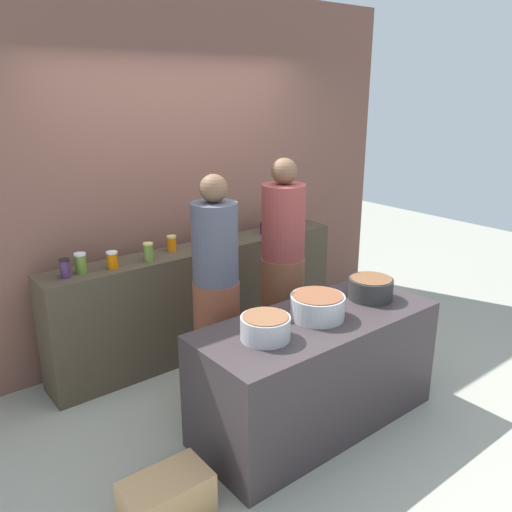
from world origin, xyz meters
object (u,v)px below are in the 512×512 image
object	(u,v)px
preserve_jar_0	(65,268)
preserve_jar_6	(225,235)
bread_crate	(167,497)
preserve_jar_11	(297,220)
preserve_jar_1	(81,263)
preserve_jar_3	(148,252)
preserve_jar_9	(266,224)
cook_in_cap	(282,277)
preserve_jar_2	(112,260)
preserve_jar_7	(233,232)
cooking_pot_left	(265,327)
cook_with_tongs	(216,302)
preserve_jar_5	(204,239)
preserve_jar_10	(290,220)
preserve_jar_4	(172,243)
preserve_jar_8	(264,228)
cooking_pot_center	(317,307)
cooking_pot_right	(371,288)

from	to	relation	value
preserve_jar_0	preserve_jar_6	bearing A→B (deg)	0.03
bread_crate	preserve_jar_11	bearing A→B (deg)	33.07
preserve_jar_1	preserve_jar_3	bearing A→B (deg)	-6.55
preserve_jar_9	bread_crate	bearing A→B (deg)	-141.78
preserve_jar_11	cook_in_cap	xyz separation A→B (m)	(-0.79, -0.69, -0.21)
preserve_jar_2	preserve_jar_7	world-z (taller)	preserve_jar_2
preserve_jar_0	bread_crate	size ratio (longest dim) A/B	0.29
cooking_pot_left	cook_with_tongs	bearing A→B (deg)	80.46
preserve_jar_2	preserve_jar_11	world-z (taller)	preserve_jar_2
preserve_jar_5	preserve_jar_10	bearing A→B (deg)	0.75
preserve_jar_5	preserve_jar_11	xyz separation A→B (m)	(1.09, 0.03, -0.01)
preserve_jar_3	preserve_jar_9	size ratio (longest dim) A/B	1.31
preserve_jar_2	preserve_jar_4	world-z (taller)	preserve_jar_2
preserve_jar_6	bread_crate	size ratio (longest dim) A/B	0.29
preserve_jar_0	preserve_jar_2	bearing A→B (deg)	-3.60
preserve_jar_3	preserve_jar_2	bearing A→B (deg)	177.98
preserve_jar_0	preserve_jar_5	distance (m)	1.19
preserve_jar_1	cook_in_cap	distance (m)	1.53
preserve_jar_8	cooking_pot_center	distance (m)	1.53
cook_with_tongs	preserve_jar_6	bearing A→B (deg)	50.37
preserve_jar_3	preserve_jar_8	distance (m)	1.19
preserve_jar_6	cook_in_cap	world-z (taller)	cook_in_cap
preserve_jar_5	cooking_pot_center	distance (m)	1.40
preserve_jar_10	preserve_jar_11	world-z (taller)	preserve_jar_10
cook_in_cap	preserve_jar_5	bearing A→B (deg)	114.48
preserve_jar_6	cook_in_cap	xyz separation A→B (m)	(0.11, -0.63, -0.23)
preserve_jar_3	cook_in_cap	distance (m)	1.07
preserve_jar_4	preserve_jar_5	world-z (taller)	preserve_jar_4
preserve_jar_7	preserve_jar_4	bearing A→B (deg)	176.56
preserve_jar_9	cook_in_cap	size ratio (longest dim) A/B	0.06
cooking_pot_left	preserve_jar_6	bearing A→B (deg)	63.49
preserve_jar_8	cook_in_cap	bearing A→B (deg)	-117.69
cooking_pot_right	preserve_jar_3	bearing A→B (deg)	128.22
preserve_jar_9	preserve_jar_10	size ratio (longest dim) A/B	0.82
preserve_jar_7	cook_with_tongs	world-z (taller)	cook_with_tongs
cook_in_cap	bread_crate	size ratio (longest dim) A/B	3.65
preserve_jar_10	preserve_jar_2	bearing A→B (deg)	-177.87
cooking_pot_center	cooking_pot_left	bearing A→B (deg)	-177.46
preserve_jar_5	bread_crate	bearing A→B (deg)	-129.95
preserve_jar_4	cooking_pot_right	world-z (taller)	preserve_jar_4
preserve_jar_6	cook_in_cap	bearing A→B (deg)	-80.25
preserve_jar_5	preserve_jar_8	bearing A→B (deg)	-2.10
preserve_jar_8	bread_crate	size ratio (longest dim) A/B	0.22
preserve_jar_2	preserve_jar_11	size ratio (longest dim) A/B	1.22
preserve_jar_1	preserve_jar_4	world-z (taller)	preserve_jar_1
preserve_jar_8	preserve_jar_0	bearing A→B (deg)	-179.68
preserve_jar_6	cooking_pot_right	bearing A→B (deg)	-77.67
cooking_pot_right	bread_crate	distance (m)	1.90
preserve_jar_0	preserve_jar_7	world-z (taller)	preserve_jar_0
preserve_jar_1	preserve_jar_5	world-z (taller)	preserve_jar_1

